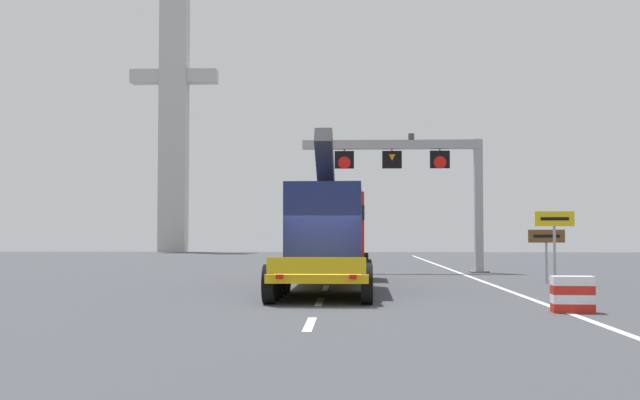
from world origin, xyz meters
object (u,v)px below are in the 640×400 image
object	(u,v)px
overhead_lane_gantry	(419,168)
bridge_pylon_distant	(174,107)
exit_sign_yellow	(555,230)
crash_barrier_striped	(572,294)
tourist_info_sign_brown	(546,242)
heavy_haul_truck_yellow	(330,232)

from	to	relation	value
overhead_lane_gantry	bridge_pylon_distant	world-z (taller)	bridge_pylon_distant
exit_sign_yellow	crash_barrier_striped	distance (m)	9.82
exit_sign_yellow	tourist_info_sign_brown	world-z (taller)	exit_sign_yellow
tourist_info_sign_brown	bridge_pylon_distant	xyz separation A→B (m)	(-26.06, 47.89, 13.48)
overhead_lane_gantry	heavy_haul_truck_yellow	world-z (taller)	overhead_lane_gantry
heavy_haul_truck_yellow	crash_barrier_striped	size ratio (longest dim) A/B	13.70
overhead_lane_gantry	tourist_info_sign_brown	bearing A→B (deg)	-59.67
tourist_info_sign_brown	crash_barrier_striped	distance (m)	11.92
overhead_lane_gantry	heavy_haul_truck_yellow	bearing A→B (deg)	-113.52
bridge_pylon_distant	overhead_lane_gantry	bearing A→B (deg)	-61.78
heavy_haul_truck_yellow	bridge_pylon_distant	size ratio (longest dim) A/B	0.48
exit_sign_yellow	tourist_info_sign_brown	distance (m)	2.25
crash_barrier_striped	heavy_haul_truck_yellow	bearing A→B (deg)	123.77
heavy_haul_truck_yellow	crash_barrier_striped	distance (m)	11.36
overhead_lane_gantry	exit_sign_yellow	world-z (taller)	overhead_lane_gantry
exit_sign_yellow	tourist_info_sign_brown	size ratio (longest dim) A/B	1.32
heavy_haul_truck_yellow	tourist_info_sign_brown	size ratio (longest dim) A/B	6.73
overhead_lane_gantry	exit_sign_yellow	size ratio (longest dim) A/B	3.33
heavy_haul_truck_yellow	exit_sign_yellow	size ratio (longest dim) A/B	5.10
exit_sign_yellow	overhead_lane_gantry	bearing A→B (deg)	113.11
heavy_haul_truck_yellow	tourist_info_sign_brown	xyz separation A→B (m)	(8.57, 2.28, -0.40)
heavy_haul_truck_yellow	crash_barrier_striped	bearing A→B (deg)	-56.23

